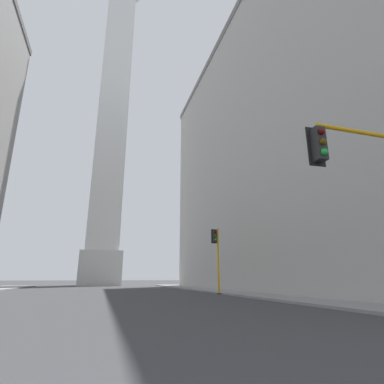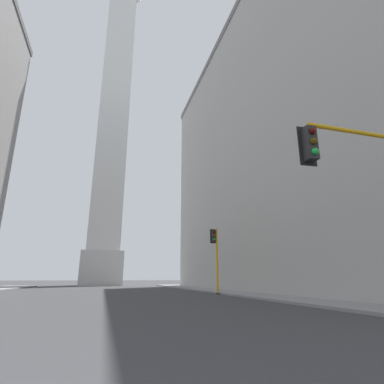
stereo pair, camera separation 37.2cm
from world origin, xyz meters
TOP-DOWN VIEW (x-y plane):
  - sidewalk_right at (12.98, 22.50)m, footprint 5.00×75.01m
  - building_right at (26.00, 29.01)m, footprint 24.68×50.65m
  - obelisk at (0.00, 62.51)m, footprint 7.85×7.85m
  - traffic_light_mid_right at (10.20, 25.98)m, footprint 0.77×0.50m

SIDE VIEW (x-z plane):
  - sidewalk_right at x=12.98m, z-range 0.00..0.15m
  - traffic_light_mid_right at x=10.20m, z-range 0.94..6.84m
  - building_right at x=26.00m, z-range 0.01..34.56m
  - obelisk at x=0.00m, z-range -1.58..76.76m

